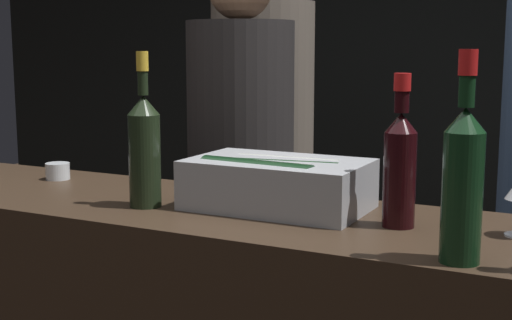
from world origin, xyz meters
TOP-DOWN VIEW (x-y plane):
  - wall_back_chalkboard at (0.00, 2.68)m, footprint 6.40×0.06m
  - ice_bin_with_bottles at (0.04, 0.31)m, footprint 0.42×0.26m
  - candle_votive at (-0.70, 0.36)m, footprint 0.07×0.07m
  - red_wine_bottle_tall at (0.35, 0.27)m, footprint 0.07×0.07m
  - red_wine_bottle_burgundy at (0.53, 0.06)m, footprint 0.07×0.07m
  - champagne_bottle at (-0.25, 0.18)m, footprint 0.08×0.08m
  - person_blond_tee at (-0.54, 1.39)m, footprint 0.42×0.42m
  - person_grey_polo at (-0.35, 0.86)m, footprint 0.36×0.36m

SIDE VIEW (x-z plane):
  - person_grey_polo at x=-0.35m, z-range 0.10..1.86m
  - person_blond_tee at x=-0.54m, z-range 0.10..1.95m
  - candle_votive at x=-0.70m, z-range 1.08..1.12m
  - ice_bin_with_bottles at x=0.04m, z-range 1.08..1.20m
  - red_wine_bottle_tall at x=0.35m, z-range 1.05..1.38m
  - champagne_bottle at x=-0.25m, z-range 1.03..1.41m
  - red_wine_bottle_burgundy at x=0.53m, z-range 1.04..1.42m
  - wall_back_chalkboard at x=0.00m, z-range 0.00..2.80m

